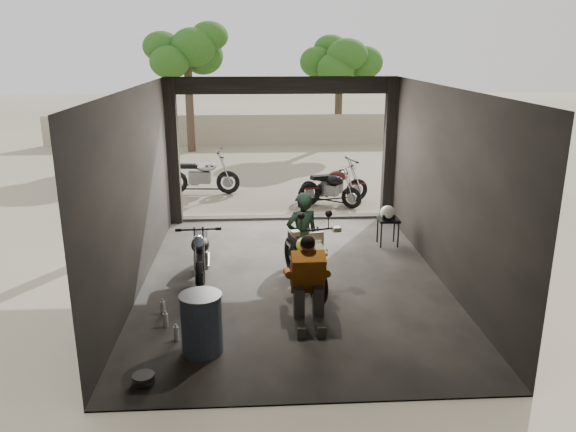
{
  "coord_description": "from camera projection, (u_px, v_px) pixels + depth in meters",
  "views": [
    {
      "loc": [
        -0.6,
        -8.81,
        3.8
      ],
      "look_at": [
        -0.04,
        0.6,
        0.95
      ],
      "focal_mm": 35.0,
      "sensor_mm": 36.0,
      "label": 1
    }
  ],
  "objects": [
    {
      "name": "boundary_wall",
      "position": [
        269.0,
        129.0,
        22.76
      ],
      "size": [
        18.0,
        0.3,
        1.2
      ],
      "primitive_type": "cube",
      "color": "gray",
      "rests_on": "ground"
    },
    {
      "name": "tree_right",
      "position": [
        340.0,
        53.0,
        22.07
      ],
      "size": [
        2.2,
        2.2,
        5.0
      ],
      "color": "#382B1E",
      "rests_on": "ground"
    },
    {
      "name": "outside_bike_c",
      "position": [
        330.0,
        185.0,
        13.94
      ],
      "size": [
        1.58,
        1.4,
        1.02
      ],
      "primitive_type": null,
      "rotation": [
        0.0,
        0.0,
        0.93
      ],
      "color": "black",
      "rests_on": "ground"
    },
    {
      "name": "outside_bike_a",
      "position": [
        202.0,
        172.0,
        14.98
      ],
      "size": [
        1.82,
        0.87,
        1.2
      ],
      "primitive_type": null,
      "rotation": [
        0.0,
        0.0,
        1.49
      ],
      "color": "black",
      "rests_on": "ground"
    },
    {
      "name": "tree_left",
      "position": [
        186.0,
        42.0,
        20.18
      ],
      "size": [
        2.2,
        2.2,
        5.6
      ],
      "color": "#382B1E",
      "rests_on": "ground"
    },
    {
      "name": "left_bike",
      "position": [
        201.0,
        250.0,
        9.37
      ],
      "size": [
        0.75,
        1.64,
        1.08
      ],
      "primitive_type": null,
      "rotation": [
        0.0,
        0.0,
        0.06
      ],
      "color": "black",
      "rests_on": "ground"
    },
    {
      "name": "stool",
      "position": [
        388.0,
        222.0,
        11.06
      ],
      "size": [
        0.41,
        0.41,
        0.56
      ],
      "rotation": [
        0.0,
        0.0,
        -0.22
      ],
      "color": "black",
      "rests_on": "ground"
    },
    {
      "name": "main_bike",
      "position": [
        304.0,
        253.0,
        9.09
      ],
      "size": [
        1.12,
        1.91,
        1.19
      ],
      "primitive_type": null,
      "rotation": [
        0.0,
        0.0,
        0.23
      ],
      "color": "beige",
      "rests_on": "ground"
    },
    {
      "name": "rider",
      "position": [
        302.0,
        237.0,
        9.32
      ],
      "size": [
        0.65,
        0.52,
        1.54
      ],
      "primitive_type": "imported",
      "rotation": [
        0.0,
        0.0,
        3.45
      ],
      "color": "black",
      "rests_on": "ground"
    },
    {
      "name": "sign_post",
      "position": [
        453.0,
        155.0,
        11.61
      ],
      "size": [
        0.82,
        0.08,
        2.46
      ],
      "rotation": [
        0.0,
        0.0,
        0.25
      ],
      "color": "black",
      "rests_on": "ground"
    },
    {
      "name": "garage",
      "position": [
        291.0,
        199.0,
        9.71
      ],
      "size": [
        7.0,
        7.13,
        3.2
      ],
      "color": "#2D2B28",
      "rests_on": "ground"
    },
    {
      "name": "mechanic",
      "position": [
        309.0,
        285.0,
        7.81
      ],
      "size": [
        0.64,
        0.87,
        1.24
      ],
      "primitive_type": null,
      "rotation": [
        0.0,
        0.0,
        0.01
      ],
      "color": "#BC6619",
      "rests_on": "ground"
    },
    {
      "name": "helmet",
      "position": [
        388.0,
        213.0,
        10.95
      ],
      "size": [
        0.39,
        0.4,
        0.28
      ],
      "primitive_type": "ellipsoid",
      "rotation": [
        0.0,
        0.0,
        -0.4
      ],
      "color": "white",
      "rests_on": "stool"
    },
    {
      "name": "oil_drum",
      "position": [
        202.0,
        325.0,
        7.15
      ],
      "size": [
        0.61,
        0.61,
        0.82
      ],
      "primitive_type": "cylinder",
      "rotation": [
        0.0,
        0.0,
        -0.17
      ],
      "color": "#475B77",
      "rests_on": "ground"
    },
    {
      "name": "outside_bike_b",
      "position": [
        334.0,
        182.0,
        14.06
      ],
      "size": [
        1.76,
        1.08,
        1.11
      ],
      "primitive_type": null,
      "rotation": [
        0.0,
        0.0,
        1.84
      ],
      "color": "#431110",
      "rests_on": "ground"
    },
    {
      "name": "ground",
      "position": [
        293.0,
        280.0,
        9.56
      ],
      "size": [
        80.0,
        80.0,
        0.0
      ],
      "primitive_type": "plane",
      "color": "#7A6D56",
      "rests_on": "ground"
    }
  ]
}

